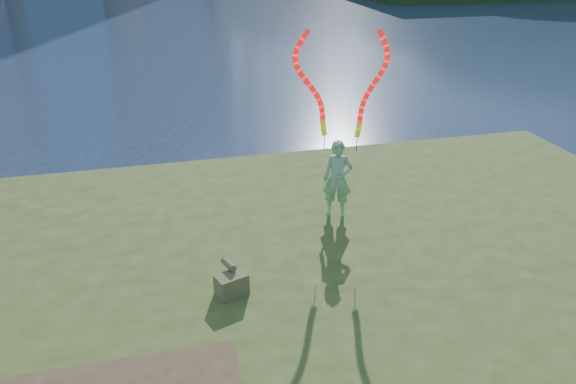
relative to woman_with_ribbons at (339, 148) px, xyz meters
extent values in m
plane|color=#1B2843|center=(-2.06, -1.64, -2.22)|extent=(320.00, 320.00, 0.00)
cube|color=#354318|center=(-2.06, -3.84, -1.82)|extent=(17.00, 15.00, 0.30)
cube|color=#354318|center=(-2.06, -3.64, -1.57)|extent=(14.00, 12.00, 0.30)
imported|color=#248029|center=(-0.02, -0.03, -0.64)|extent=(0.67, 0.56, 1.56)
cylinder|color=black|center=(-0.25, 0.18, 0.07)|extent=(0.02, 0.02, 0.30)
cylinder|color=black|center=(0.33, -0.06, 0.07)|extent=(0.02, 0.02, 0.30)
cube|color=#4C4C29|center=(-2.49, -2.21, -1.25)|extent=(0.56, 0.46, 0.34)
cylinder|color=#4C4C29|center=(-2.49, -1.98, -1.03)|extent=(0.21, 0.34, 0.11)
camera|label=1|loc=(-3.43, -9.56, 3.80)|focal=35.00mm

